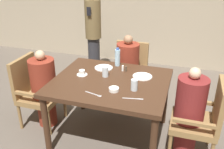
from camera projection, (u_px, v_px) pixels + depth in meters
The scene contains 20 objects.
ground_plane at pixel (111, 135), 3.16m from camera, with size 16.00×16.00×0.00m, color #60564C.
dining_table at pixel (111, 87), 2.87m from camera, with size 1.30×1.10×0.78m.
chair_left_side at pixel (35, 90), 3.24m from camera, with size 0.49×0.49×0.91m.
diner_in_left_chair at pixel (44, 88), 3.18m from camera, with size 0.32×0.32×1.04m.
chair_far_side at pixel (130, 72), 3.76m from camera, with size 0.49×0.49×0.91m.
diner_in_far_chair at pixel (127, 71), 3.61m from camera, with size 0.32×0.32×1.09m.
chair_right_side at pixel (202, 118), 2.67m from camera, with size 0.49×0.49×0.91m.
diner_in_right_chair at pixel (189, 111), 2.69m from camera, with size 0.32×0.32×1.05m.
standing_host at pixel (93, 32), 4.37m from camera, with size 0.28×0.31×1.63m.
plate_main_left at pixel (142, 76), 2.92m from camera, with size 0.23×0.23×0.01m.
plate_main_right at pixel (104, 68), 3.15m from camera, with size 0.23×0.23×0.01m.
teacup_with_saucer at pixel (82, 73), 2.96m from camera, with size 0.13×0.13×0.06m.
bowl_small at pixel (114, 89), 2.60m from camera, with size 0.11×0.11×0.04m.
water_bottle at pixel (118, 57), 3.19m from camera, with size 0.07×0.07×0.24m.
glass_tall_near at pixel (134, 85), 2.60m from camera, with size 0.07×0.07×0.12m.
glass_tall_mid at pixel (105, 72), 2.91m from camera, with size 0.07×0.07×0.12m.
salt_shaker at pixel (123, 68), 3.06m from camera, with size 0.03×0.03×0.07m.
pepper_shaker at pixel (126, 69), 3.05m from camera, with size 0.03×0.03×0.07m.
fork_beside_plate at pixel (95, 94), 2.54m from camera, with size 0.19×0.07×0.00m.
knife_beside_plate at pixel (134, 99), 2.46m from camera, with size 0.21×0.05×0.00m.
Camera 1 is at (0.79, -2.42, 2.04)m, focal length 40.00 mm.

